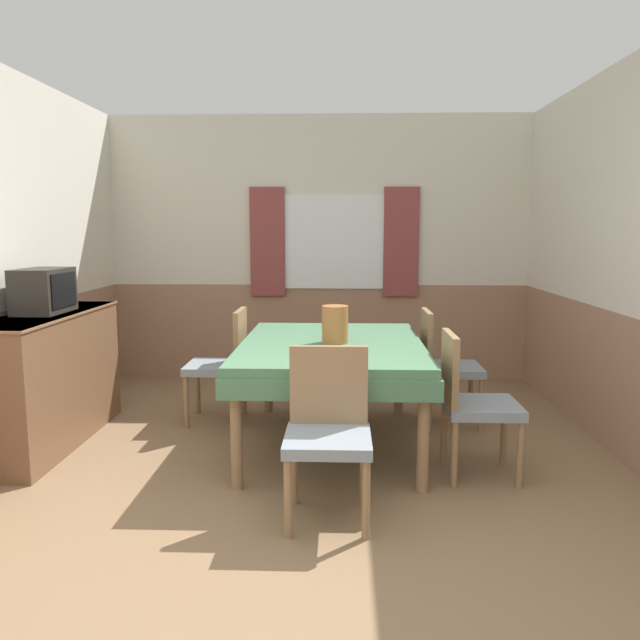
% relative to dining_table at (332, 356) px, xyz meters
% --- Properties ---
extents(ground_plane, '(16.00, 16.00, 0.00)m').
position_rel_dining_table_xyz_m(ground_plane, '(-0.16, -1.89, -0.63)').
color(ground_plane, '#846647').
extents(wall_back, '(4.51, 0.09, 2.60)m').
position_rel_dining_table_xyz_m(wall_back, '(-0.15, 2.00, 0.67)').
color(wall_back, silver).
rests_on(wall_back, ground_plane).
extents(wall_left, '(0.05, 4.27, 2.60)m').
position_rel_dining_table_xyz_m(wall_left, '(-2.24, 0.05, 0.67)').
color(wall_left, silver).
rests_on(wall_left, ground_plane).
extents(wall_right, '(0.05, 4.27, 2.60)m').
position_rel_dining_table_xyz_m(wall_right, '(1.92, 0.05, 0.67)').
color(wall_right, silver).
rests_on(wall_right, ground_plane).
extents(dining_table, '(1.26, 1.74, 0.73)m').
position_rel_dining_table_xyz_m(dining_table, '(0.00, 0.00, 0.00)').
color(dining_table, '#4C7A56').
rests_on(dining_table, ground_plane).
extents(chair_right_far, '(0.44, 0.44, 0.88)m').
position_rel_dining_table_xyz_m(chair_right_far, '(0.85, 0.52, -0.15)').
color(chair_right_far, '#93704C').
rests_on(chair_right_far, ground_plane).
extents(chair_left_far, '(0.44, 0.44, 0.88)m').
position_rel_dining_table_xyz_m(chair_left_far, '(-0.85, 0.52, -0.15)').
color(chair_left_far, '#93704C').
rests_on(chair_left_far, ground_plane).
extents(chair_head_near, '(0.44, 0.44, 0.88)m').
position_rel_dining_table_xyz_m(chair_head_near, '(0.00, -1.09, -0.15)').
color(chair_head_near, '#93704C').
rests_on(chair_head_near, ground_plane).
extents(chair_right_near, '(0.44, 0.44, 0.88)m').
position_rel_dining_table_xyz_m(chair_right_near, '(0.85, -0.52, -0.15)').
color(chair_right_near, '#93704C').
rests_on(chair_right_near, ground_plane).
extents(sideboard, '(0.46, 1.52, 0.93)m').
position_rel_dining_table_xyz_m(sideboard, '(-1.98, -0.04, -0.16)').
color(sideboard, brown).
rests_on(sideboard, ground_plane).
extents(tv, '(0.29, 0.45, 0.31)m').
position_rel_dining_table_xyz_m(tv, '(-1.99, -0.00, 0.45)').
color(tv, '#2D2823').
rests_on(tv, sideboard).
extents(vase, '(0.18, 0.18, 0.25)m').
position_rel_dining_table_xyz_m(vase, '(0.02, -0.04, 0.23)').
color(vase, '#B26B38').
rests_on(vase, dining_table).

